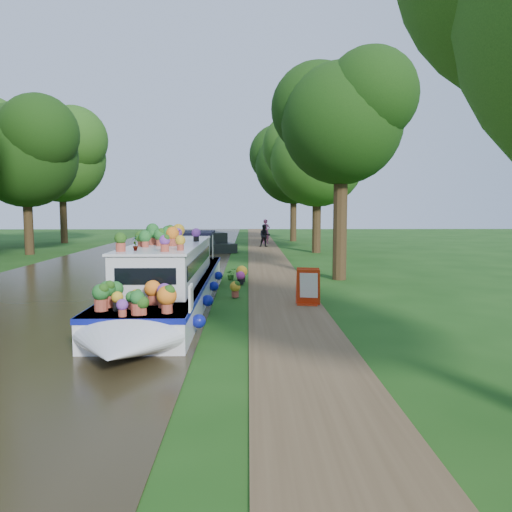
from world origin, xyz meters
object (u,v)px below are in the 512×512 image
(plant_boat, at_px, (170,277))
(sandwich_board, at_px, (308,288))
(pedestrian_dark, at_px, (265,236))
(second_boat, at_px, (209,243))
(pedestrian_pink, at_px, (266,231))

(plant_boat, height_order, sandwich_board, plant_boat)
(pedestrian_dark, bearing_deg, second_boat, -144.56)
(sandwich_board, bearing_deg, pedestrian_pink, 102.79)
(second_boat, height_order, pedestrian_pink, pedestrian_pink)
(plant_boat, height_order, pedestrian_pink, plant_boat)
(pedestrian_dark, bearing_deg, plant_boat, -101.48)
(pedestrian_dark, bearing_deg, sandwich_board, -90.74)
(plant_boat, distance_m, pedestrian_dark, 22.14)
(plant_boat, bearing_deg, second_boat, 90.96)
(sandwich_board, relative_size, pedestrian_pink, 0.56)
(pedestrian_pink, bearing_deg, plant_boat, -123.08)
(plant_boat, xyz_separation_m, pedestrian_pink, (3.77, 25.17, 0.15))
(sandwich_board, bearing_deg, plant_boat, -168.71)
(second_boat, bearing_deg, sandwich_board, -99.64)
(pedestrian_pink, bearing_deg, pedestrian_dark, -118.21)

